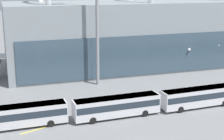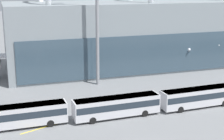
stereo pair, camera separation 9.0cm
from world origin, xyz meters
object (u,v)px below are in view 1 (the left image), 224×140
at_px(airliner_at_gate_far, 170,37).
at_px(shuttle_bus_1, 19,115).
at_px(shuttle_bus_2, 117,105).
at_px(shuttle_bus_3, 199,96).

bearing_deg(airliner_at_gate_far, shuttle_bus_1, 145.42).
xyz_separation_m(airliner_at_gate_far, shuttle_bus_1, (-41.80, -36.47, -3.33)).
height_order(shuttle_bus_2, shuttle_bus_3, same).
bearing_deg(shuttle_bus_1, airliner_at_gate_far, 40.42).
bearing_deg(shuttle_bus_3, shuttle_bus_1, 176.45).
relative_size(shuttle_bus_1, shuttle_bus_2, 1.00).
height_order(airliner_at_gate_far, shuttle_bus_3, airliner_at_gate_far).
height_order(airliner_at_gate_far, shuttle_bus_2, airliner_at_gate_far).
relative_size(shuttle_bus_2, shuttle_bus_3, 1.00).
bearing_deg(shuttle_bus_2, airliner_at_gate_far, 51.61).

